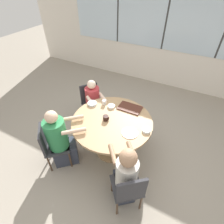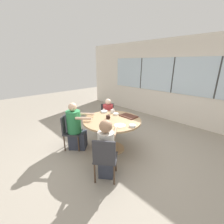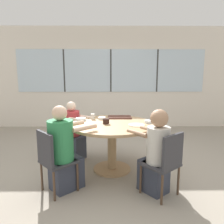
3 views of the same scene
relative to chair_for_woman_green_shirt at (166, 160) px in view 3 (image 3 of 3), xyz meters
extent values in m
plane|color=gray|center=(-0.66, 0.80, -0.50)|extent=(16.00, 16.00, 0.00)
cube|color=silver|center=(-0.66, 3.70, 0.90)|extent=(8.40, 0.06, 2.80)
cube|color=silver|center=(-0.66, 3.66, 1.10)|extent=(5.20, 0.02, 1.17)
cube|color=#333333|center=(-1.96, 3.65, 1.10)|extent=(0.04, 0.01, 1.17)
cube|color=#333333|center=(-0.66, 3.65, 1.10)|extent=(0.04, 0.01, 1.17)
cube|color=#333333|center=(0.64, 3.65, 1.10)|extent=(0.04, 0.01, 1.17)
cylinder|color=tan|center=(-0.66, 0.80, 0.26)|extent=(1.34, 1.34, 0.04)
cylinder|color=tan|center=(-0.66, 0.80, -0.13)|extent=(0.14, 0.14, 0.74)
cylinder|color=tan|center=(-0.66, 0.80, -0.48)|extent=(0.60, 0.60, 0.03)
cube|color=#333338|center=(-0.06, 0.07, -0.09)|extent=(0.56, 0.56, 0.03)
cube|color=#333338|center=(0.06, -0.07, 0.14)|extent=(0.32, 0.27, 0.42)
cylinder|color=#4C3828|center=(-0.30, 0.09, -0.30)|extent=(0.03, 0.03, 0.40)
cylinder|color=#4C3828|center=(-0.04, 0.31, -0.30)|extent=(0.03, 0.03, 0.40)
cylinder|color=#4C3828|center=(-0.08, -0.17, -0.30)|extent=(0.03, 0.03, 0.40)
cylinder|color=#4C3828|center=(0.18, 0.05, -0.30)|extent=(0.03, 0.03, 0.40)
cube|color=#333338|center=(-1.42, 1.37, -0.09)|extent=(0.56, 0.56, 0.03)
cube|color=#333338|center=(-1.57, 1.48, 0.14)|extent=(0.26, 0.33, 0.42)
cylinder|color=#4C3828|center=(-1.19, 1.40, -0.30)|extent=(0.03, 0.03, 0.40)
cylinder|color=#4C3828|center=(-1.39, 1.13, -0.30)|extent=(0.03, 0.03, 0.40)
cylinder|color=#4C3828|center=(-1.46, 1.61, -0.30)|extent=(0.03, 0.03, 0.40)
cylinder|color=#4C3828|center=(-1.66, 1.33, -0.30)|extent=(0.03, 0.03, 0.40)
cube|color=#333338|center=(-1.37, 0.17, -0.09)|extent=(0.56, 0.56, 0.03)
cube|color=#333338|center=(-1.50, 0.05, 0.14)|extent=(0.28, 0.31, 0.42)
cylinder|color=#4C3828|center=(-1.35, 0.41, -0.30)|extent=(0.03, 0.03, 0.40)
cylinder|color=#4C3828|center=(-1.13, 0.16, -0.30)|extent=(0.03, 0.03, 0.40)
cylinder|color=#4C3828|center=(-1.61, 0.18, -0.30)|extent=(0.03, 0.03, 0.40)
cylinder|color=#4C3828|center=(-1.38, -0.07, -0.30)|extent=(0.03, 0.03, 0.40)
cube|color=#333847|center=(-0.12, 0.15, -0.29)|extent=(0.43, 0.44, 0.42)
cylinder|color=beige|center=(-0.08, 0.10, 0.16)|extent=(0.29, 0.29, 0.47)
sphere|color=#A37A5B|center=(-0.08, 0.10, 0.51)|extent=(0.23, 0.23, 0.23)
cylinder|color=#A37A5B|center=(-0.34, 0.21, 0.28)|extent=(0.25, 0.29, 0.06)
cylinder|color=#A37A5B|center=(-0.14, 0.38, 0.28)|extent=(0.25, 0.29, 0.06)
cube|color=#333847|center=(-1.34, 1.31, -0.29)|extent=(0.44, 0.42, 0.42)
cylinder|color=#B23338|center=(-1.39, 1.34, 0.15)|extent=(0.29, 0.29, 0.45)
sphere|color=beige|center=(-1.39, 1.34, 0.46)|extent=(0.17, 0.17, 0.17)
cylinder|color=beige|center=(-1.11, 1.30, 0.27)|extent=(0.29, 0.24, 0.06)
cylinder|color=beige|center=(-1.27, 1.09, 0.27)|extent=(0.29, 0.24, 0.06)
cube|color=#333847|center=(-1.29, 0.24, -0.29)|extent=(0.50, 0.49, 0.42)
cylinder|color=#2D844C|center=(-1.34, 0.20, 0.19)|extent=(0.33, 0.33, 0.54)
sphere|color=#DBB293|center=(-1.34, 0.20, 0.56)|extent=(0.19, 0.19, 0.19)
cylinder|color=#DBB293|center=(-1.23, 0.49, 0.34)|extent=(0.31, 0.29, 0.06)
cylinder|color=#DBB293|center=(-1.03, 0.27, 0.34)|extent=(0.31, 0.29, 0.06)
cube|color=#472319|center=(-0.52, 1.23, 0.29)|extent=(0.41, 0.26, 0.02)
cylinder|color=black|center=(-0.76, 0.77, 0.32)|extent=(0.09, 0.09, 0.08)
torus|color=black|center=(-0.71, 0.77, 0.32)|extent=(0.01, 0.06, 0.06)
cube|color=silver|center=(-0.99, 1.12, 0.32)|extent=(0.06, 0.06, 0.09)
cylinder|color=silver|center=(-0.08, 0.83, 0.30)|extent=(0.13, 0.13, 0.04)
cylinder|color=white|center=(-0.83, 1.11, 0.30)|extent=(0.13, 0.13, 0.04)
cylinder|color=silver|center=(-1.18, 1.02, 0.30)|extent=(0.17, 0.17, 0.04)
cylinder|color=beige|center=(-0.29, 0.67, 0.28)|extent=(0.25, 0.25, 0.01)
camera|label=1|loc=(0.30, -1.06, 2.23)|focal=28.00mm
camera|label=2|loc=(1.66, -1.42, 1.53)|focal=24.00mm
camera|label=3|loc=(-0.70, -2.53, 1.07)|focal=35.00mm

